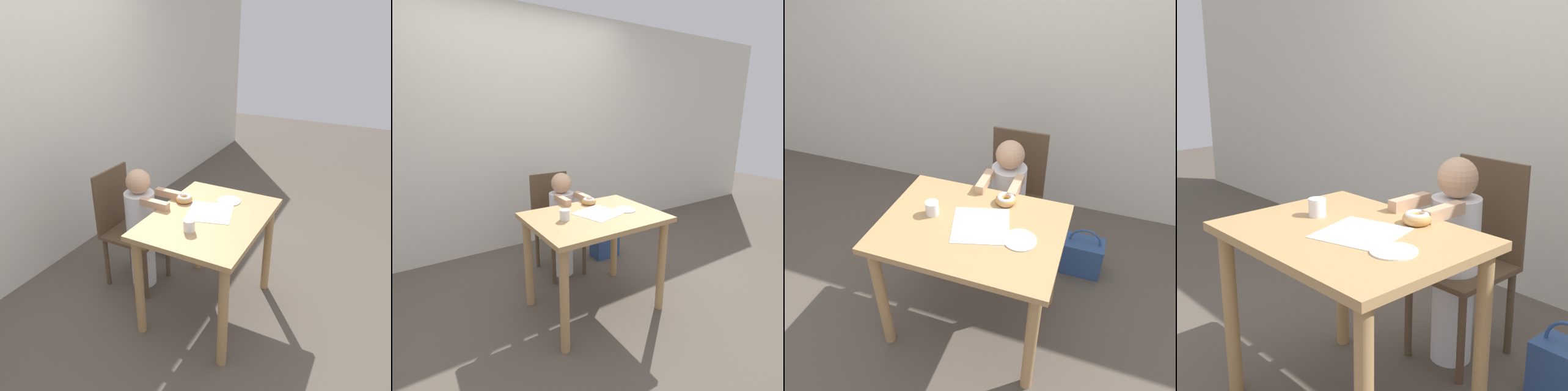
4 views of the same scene
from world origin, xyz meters
The scene contains 10 objects.
ground_plane centered at (0.00, 0.00, 0.00)m, with size 12.00×12.00×0.00m, color brown.
wall_back centered at (0.00, 1.45, 1.25)m, with size 8.00×0.05×2.50m.
dining_table centered at (0.00, 0.00, 0.62)m, with size 0.94×0.71×0.76m.
chair centered at (0.04, 0.70, 0.47)m, with size 0.38×0.43×0.92m.
child_figure centered at (0.04, 0.58, 0.50)m, with size 0.24×0.41×0.96m.
donut centered at (0.11, 0.25, 0.78)m, with size 0.12×0.12×0.05m.
napkin centered at (0.05, 0.02, 0.76)m, with size 0.36×0.36×0.00m.
handbag centered at (0.57, 0.66, 0.14)m, with size 0.27×0.17×0.37m.
cup centered at (-0.23, 0.02, 0.79)m, with size 0.07×0.07×0.07m.
plate centered at (0.26, -0.03, 0.76)m, with size 0.17×0.17×0.01m.
Camera 2 is at (-1.16, -1.74, 1.49)m, focal length 28.00 mm.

